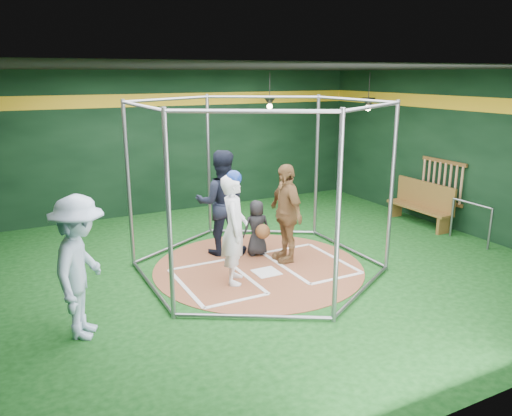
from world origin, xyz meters
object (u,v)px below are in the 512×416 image
umpire (221,203)px  dugout_bench (422,203)px  visitor_leopard (286,213)px  batter_figure (234,228)px

umpire → dugout_bench: 4.95m
umpire → visitor_leopard: bearing=154.9°
visitor_leopard → dugout_bench: visitor_leopard is taller
visitor_leopard → dugout_bench: bearing=101.1°
batter_figure → umpire: umpire is taller
batter_figure → umpire: 1.44m
batter_figure → dugout_bench: size_ratio=1.11×
visitor_leopard → umpire: umpire is taller
umpire → dugout_bench: umpire is taller
batter_figure → dugout_bench: 5.40m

